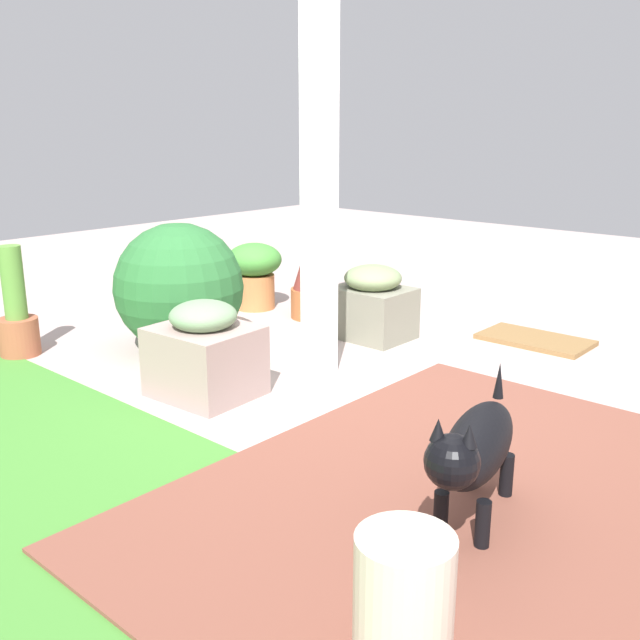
# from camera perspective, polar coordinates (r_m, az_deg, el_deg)

# --- Properties ---
(ground_plane) EXTENTS (12.00, 12.00, 0.00)m
(ground_plane) POSITION_cam_1_polar(r_m,az_deg,el_deg) (3.77, 3.19, -4.86)
(ground_plane) COLOR #B59F9A
(brick_path) EXTENTS (1.80, 2.40, 0.02)m
(brick_path) POSITION_cam_1_polar(r_m,az_deg,el_deg) (2.67, 11.95, -14.00)
(brick_path) COLOR brown
(brick_path) RESTS_ON ground
(porch_pillar) EXTENTS (0.14, 0.14, 2.58)m
(porch_pillar) POSITION_cam_1_polar(r_m,az_deg,el_deg) (3.67, -0.06, 15.22)
(porch_pillar) COLOR white
(porch_pillar) RESTS_ON ground
(stone_planter_nearest) EXTENTS (0.47, 0.38, 0.46)m
(stone_planter_nearest) POSITION_cam_1_polar(r_m,az_deg,el_deg) (4.47, 4.20, 1.32)
(stone_planter_nearest) COLOR gray
(stone_planter_nearest) RESTS_ON ground
(stone_planter_mid) EXTENTS (0.50, 0.45, 0.48)m
(stone_planter_mid) POSITION_cam_1_polar(r_m,az_deg,el_deg) (3.55, -9.16, -2.60)
(stone_planter_mid) COLOR gray
(stone_planter_mid) RESTS_ON ground
(round_shrub) EXTENTS (0.76, 0.76, 0.76)m
(round_shrub) POSITION_cam_1_polar(r_m,az_deg,el_deg) (4.27, -11.16, 2.57)
(round_shrub) COLOR #2A6732
(round_shrub) RESTS_ON ground
(terracotta_pot_broad) EXTENTS (0.40, 0.40, 0.48)m
(terracotta_pot_broad) POSITION_cam_1_polar(r_m,az_deg,el_deg) (5.19, -5.25, 3.92)
(terracotta_pot_broad) COLOR #BF7542
(terracotta_pot_broad) RESTS_ON ground
(terracotta_pot_spiky) EXTENTS (0.31, 0.31, 0.66)m
(terracotta_pot_spiky) POSITION_cam_1_polar(r_m,az_deg,el_deg) (4.91, -0.56, 3.76)
(terracotta_pot_spiky) COLOR #AA5C31
(terracotta_pot_spiky) RESTS_ON ground
(terracotta_pot_tall) EXTENTS (0.23, 0.23, 0.64)m
(terracotta_pot_tall) POSITION_cam_1_polar(r_m,az_deg,el_deg) (4.47, -23.00, 0.22)
(terracotta_pot_tall) COLOR #A4553B
(terracotta_pot_tall) RESTS_ON ground
(dog) EXTENTS (0.35, 0.71, 0.49)m
(dog) POSITION_cam_1_polar(r_m,az_deg,el_deg) (2.41, 12.24, -9.94)
(dog) COLOR black
(dog) RESTS_ON ground
(ceramic_urn) EXTENTS (0.24, 0.24, 0.39)m
(ceramic_urn) POSITION_cam_1_polar(r_m,az_deg,el_deg) (1.82, 6.65, -22.08)
(ceramic_urn) COLOR beige
(ceramic_urn) RESTS_ON ground
(doormat) EXTENTS (0.65, 0.38, 0.03)m
(doormat) POSITION_cam_1_polar(r_m,az_deg,el_deg) (4.61, 16.76, -1.51)
(doormat) COLOR olive
(doormat) RESTS_ON ground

